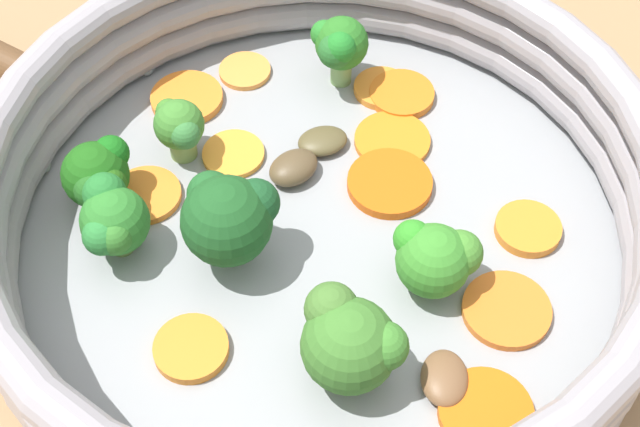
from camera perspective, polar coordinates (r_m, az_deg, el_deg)
ground_plane at (r=0.49m, az=0.00°, el=-1.90°), size 4.00×4.00×0.00m
skillet at (r=0.49m, az=0.00°, el=-1.50°), size 0.34×0.34×0.01m
skillet_rim_wall at (r=0.46m, az=0.00°, el=1.33°), size 0.36×0.36×0.06m
skillet_rivet_left at (r=0.57m, az=-11.06°, el=9.08°), size 0.01×0.01×0.01m
skillet_rivet_right at (r=0.53m, az=-17.32°, el=2.94°), size 0.01×0.01×0.01m
carrot_slice_0 at (r=0.46m, az=11.85°, el=-6.07°), size 0.05×0.05×0.00m
carrot_slice_1 at (r=0.55m, az=5.25°, el=7.60°), size 0.06×0.06×0.01m
carrot_slice_2 at (r=0.57m, az=-4.83°, el=9.08°), size 0.04×0.04×0.00m
carrot_slice_3 at (r=0.43m, az=10.55°, el=-12.39°), size 0.06×0.06×0.01m
carrot_slice_4 at (r=0.52m, az=4.65°, el=4.69°), size 0.06×0.06×0.00m
carrot_slice_5 at (r=0.52m, az=-5.57°, el=3.80°), size 0.04×0.04×0.00m
carrot_slice_6 at (r=0.44m, az=-8.25°, el=-8.54°), size 0.05×0.05×0.01m
carrot_slice_7 at (r=0.50m, az=4.48°, el=1.94°), size 0.05×0.05×0.01m
carrot_slice_8 at (r=0.55m, az=3.91°, el=8.02°), size 0.05×0.05×0.00m
carrot_slice_9 at (r=0.49m, az=13.16°, el=-0.95°), size 0.05×0.05×0.01m
carrot_slice_10 at (r=0.50m, az=-11.09°, el=1.17°), size 0.05×0.05×0.00m
carrot_slice_11 at (r=0.55m, az=-8.52°, el=7.31°), size 0.06×0.06×0.01m
broccoli_floret_0 at (r=0.54m, az=1.23°, el=10.69°), size 0.04×0.04×0.05m
broccoli_floret_1 at (r=0.45m, az=7.41°, el=-2.84°), size 0.05×0.04×0.04m
broccoli_floret_2 at (r=0.49m, az=-14.01°, el=2.35°), size 0.04×0.04×0.04m
broccoli_floret_3 at (r=0.45m, az=-5.89°, el=-0.18°), size 0.05×0.05×0.06m
broccoli_floret_4 at (r=0.51m, az=-8.99°, el=5.50°), size 0.03×0.03×0.04m
broccoli_floret_5 at (r=0.41m, az=1.94°, el=-8.17°), size 0.05×0.05×0.05m
broccoli_floret_6 at (r=0.47m, az=-13.16°, el=-0.42°), size 0.04×0.04×0.04m
mushroom_piece_0 at (r=0.52m, az=0.17°, el=4.66°), size 0.04×0.04×0.01m
mushroom_piece_1 at (r=0.50m, az=-1.71°, el=2.96°), size 0.03×0.04×0.01m
mushroom_piece_2 at (r=0.43m, az=7.96°, el=-10.40°), size 0.03×0.04×0.01m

